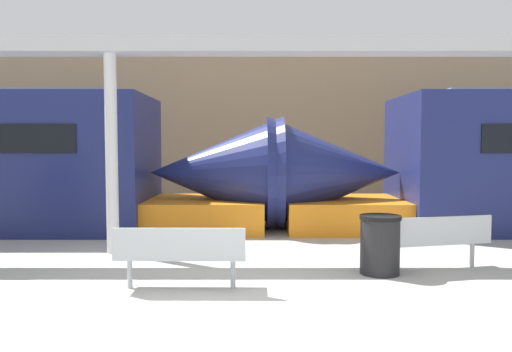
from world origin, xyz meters
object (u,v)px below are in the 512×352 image
support_column_near (110,154)px  trash_bin (378,244)px  bench_near (179,252)px  bench_far (436,238)px

support_column_near → trash_bin: bearing=-18.4°
bench_near → trash_bin: (2.91, 0.86, -0.07)m
bench_near → bench_far: (3.86, 1.04, -0.00)m
bench_far → trash_bin: trash_bin is taller
trash_bin → support_column_near: bearing=161.6°
trash_bin → support_column_near: (-4.50, 1.49, 1.34)m
trash_bin → support_column_near: support_column_near is taller
trash_bin → support_column_near: 4.93m
bench_far → support_column_near: (-5.45, 1.31, 1.27)m
bench_far → trash_bin: bearing=177.3°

